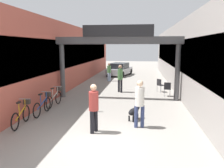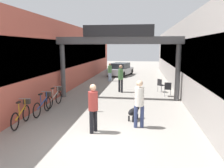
# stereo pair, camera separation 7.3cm
# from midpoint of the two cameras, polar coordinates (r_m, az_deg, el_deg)

# --- Properties ---
(ground_plane) EXTENTS (80.00, 80.00, 0.00)m
(ground_plane) POSITION_cam_midpoint_polar(r_m,az_deg,el_deg) (7.18, -3.84, -15.15)
(ground_plane) COLOR gray
(storefront_left) EXTENTS (3.00, 26.00, 4.56)m
(storefront_left) POSITION_cam_midpoint_polar(r_m,az_deg,el_deg) (18.55, -12.43, 7.20)
(storefront_left) COLOR #B25142
(storefront_left) RESTS_ON ground_plane
(storefront_right) EXTENTS (3.00, 26.00, 4.56)m
(storefront_right) POSITION_cam_midpoint_polar(r_m,az_deg,el_deg) (17.78, 20.28, 6.73)
(storefront_right) COLOR #9E9993
(storefront_right) RESTS_ON ground_plane
(arcade_sign_gateway) EXTENTS (7.40, 0.47, 4.22)m
(arcade_sign_gateway) POSITION_cam_midpoint_polar(r_m,az_deg,el_deg) (12.54, 1.81, 9.67)
(arcade_sign_gateway) COLOR #4C4C4F
(arcade_sign_gateway) RESTS_ON ground_plane
(pedestrian_with_dog) EXTENTS (0.40, 0.40, 1.81)m
(pedestrian_with_dog) POSITION_cam_midpoint_polar(r_m,az_deg,el_deg) (8.19, 7.39, -4.29)
(pedestrian_with_dog) COLOR navy
(pedestrian_with_dog) RESTS_ON ground_plane
(pedestrian_companion) EXTENTS (0.44, 0.44, 1.74)m
(pedestrian_companion) POSITION_cam_midpoint_polar(r_m,az_deg,el_deg) (7.70, -4.67, -5.49)
(pedestrian_companion) COLOR black
(pedestrian_companion) RESTS_ON ground_plane
(pedestrian_carrying_crate) EXTENTS (0.48, 0.48, 1.83)m
(pedestrian_carrying_crate) POSITION_cam_midpoint_polar(r_m,az_deg,el_deg) (14.52, 2.42, 1.95)
(pedestrian_carrying_crate) COLOR black
(pedestrian_carrying_crate) RESTS_ON ground_plane
(pedestrian_elderly_walking) EXTENTS (0.47, 0.47, 1.60)m
(pedestrian_elderly_walking) POSITION_cam_midpoint_polar(r_m,az_deg,el_deg) (19.34, -0.47, 3.45)
(pedestrian_elderly_walking) COLOR #A5BFE0
(pedestrian_elderly_walking) RESTS_ON ground_plane
(dog_on_leash) EXTENTS (0.57, 0.83, 0.58)m
(dog_on_leash) POSITION_cam_midpoint_polar(r_m,az_deg,el_deg) (9.20, 6.00, -7.09)
(dog_on_leash) COLOR black
(dog_on_leash) RESTS_ON ground_plane
(bicycle_orange_nearest) EXTENTS (0.46, 1.68, 0.98)m
(bicycle_orange_nearest) POSITION_cam_midpoint_polar(r_m,az_deg,el_deg) (9.27, -22.25, -7.20)
(bicycle_orange_nearest) COLOR black
(bicycle_orange_nearest) RESTS_ON ground_plane
(bicycle_blue_second) EXTENTS (0.46, 1.69, 0.98)m
(bicycle_blue_second) POSITION_cam_midpoint_polar(r_m,az_deg,el_deg) (10.42, -17.28, -5.09)
(bicycle_blue_second) COLOR black
(bicycle_blue_second) RESTS_ON ground_plane
(bicycle_silver_third) EXTENTS (0.46, 1.69, 0.98)m
(bicycle_silver_third) POSITION_cam_midpoint_polar(r_m,az_deg,el_deg) (11.64, -14.45, -3.42)
(bicycle_silver_third) COLOR black
(bicycle_silver_third) RESTS_ON ground_plane
(bollard_post_metal) EXTENTS (0.10, 0.10, 0.99)m
(bollard_post_metal) POSITION_cam_midpoint_polar(r_m,az_deg,el_deg) (10.30, -5.13, -4.47)
(bollard_post_metal) COLOR gray
(bollard_post_metal) RESTS_ON ground_plane
(cafe_chair_black_nearer) EXTENTS (0.44, 0.44, 0.89)m
(cafe_chair_black_nearer) POSITION_cam_midpoint_polar(r_m,az_deg,el_deg) (13.72, 14.52, -1.01)
(cafe_chair_black_nearer) COLOR gray
(cafe_chair_black_nearer) RESTS_ON ground_plane
(cafe_chair_black_farther) EXTENTS (0.56, 0.56, 0.89)m
(cafe_chair_black_farther) POSITION_cam_midpoint_polar(r_m,az_deg,el_deg) (14.97, 12.73, -0.06)
(cafe_chair_black_farther) COLOR gray
(cafe_chair_black_farther) RESTS_ON ground_plane
(parked_car_silver) EXTENTS (2.61, 4.29, 1.33)m
(parked_car_silver) POSITION_cam_midpoint_polar(r_m,az_deg,el_deg) (23.27, 2.29, 3.84)
(parked_car_silver) COLOR #99999E
(parked_car_silver) RESTS_ON ground_plane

